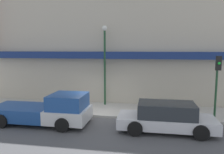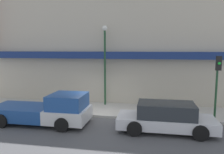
{
  "view_description": "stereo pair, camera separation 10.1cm",
  "coord_description": "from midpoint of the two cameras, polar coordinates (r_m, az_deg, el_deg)",
  "views": [
    {
      "loc": [
        3.19,
        -12.48,
        4.18
      ],
      "look_at": [
        0.8,
        1.29,
        2.35
      ],
      "focal_mm": 35.0,
      "sensor_mm": 36.0,
      "label": 1
    },
    {
      "loc": [
        3.29,
        -12.46,
        4.18
      ],
      "look_at": [
        0.8,
        1.29,
        2.35
      ],
      "focal_mm": 35.0,
      "sensor_mm": 36.0,
      "label": 2
    }
  ],
  "objects": [
    {
      "name": "building",
      "position": [
        17.47,
        -0.51,
        7.71
      ],
      "size": [
        19.8,
        3.8,
        10.96
      ],
      "color": "#BCB29E",
      "rests_on": "ground"
    },
    {
      "name": "traffic_light",
      "position": [
        13.66,
        26.03,
        0.23
      ],
      "size": [
        0.28,
        0.42,
        3.62
      ],
      "color": "#1E4728",
      "rests_on": "sidewalk"
    },
    {
      "name": "fire_hydrant",
      "position": [
        13.55,
        11.45,
        -8.38
      ],
      "size": [
        0.21,
        0.21,
        0.73
      ],
      "color": "#196633",
      "rests_on": "sidewalk"
    },
    {
      "name": "sidewalk",
      "position": [
        15.02,
        -2.63,
        -8.41
      ],
      "size": [
        36.0,
        3.22,
        0.15
      ],
      "color": "#B7B2A8",
      "rests_on": "ground"
    },
    {
      "name": "pickup_truck",
      "position": [
        12.81,
        -16.42,
        -8.32
      ],
      "size": [
        5.51,
        2.29,
        1.73
      ],
      "rotation": [
        0.0,
        0.0,
        0.04
      ],
      "color": "silver",
      "rests_on": "ground"
    },
    {
      "name": "parked_car",
      "position": [
        11.55,
        14.1,
        -10.2
      ],
      "size": [
        4.84,
        2.06,
        1.47
      ],
      "rotation": [
        0.0,
        0.0,
        0.03
      ],
      "color": "silver",
      "rests_on": "ground"
    },
    {
      "name": "ground_plane",
      "position": [
        13.54,
        -4.17,
        -10.55
      ],
      "size": [
        80.0,
        80.0,
        0.0
      ],
      "primitive_type": "plane",
      "color": "#4C4C4F"
    },
    {
      "name": "street_lamp",
      "position": [
        15.45,
        -1.68,
        5.49
      ],
      "size": [
        0.36,
        0.36,
        5.61
      ],
      "color": "#1E4728",
      "rests_on": "sidewalk"
    }
  ]
}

